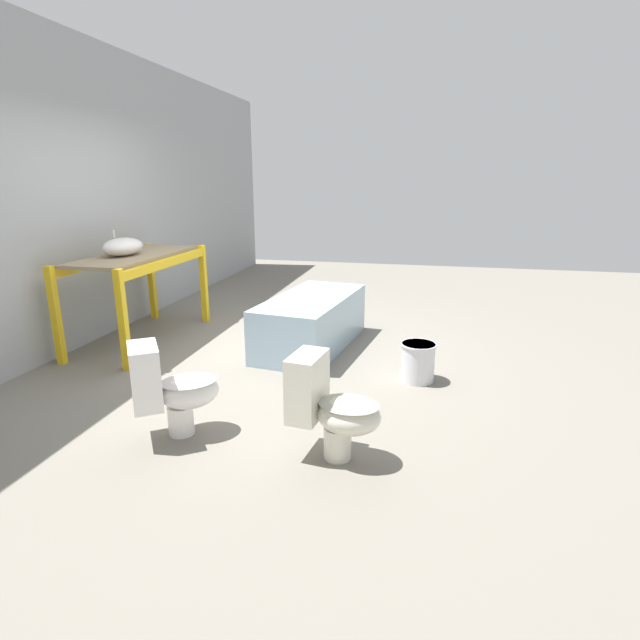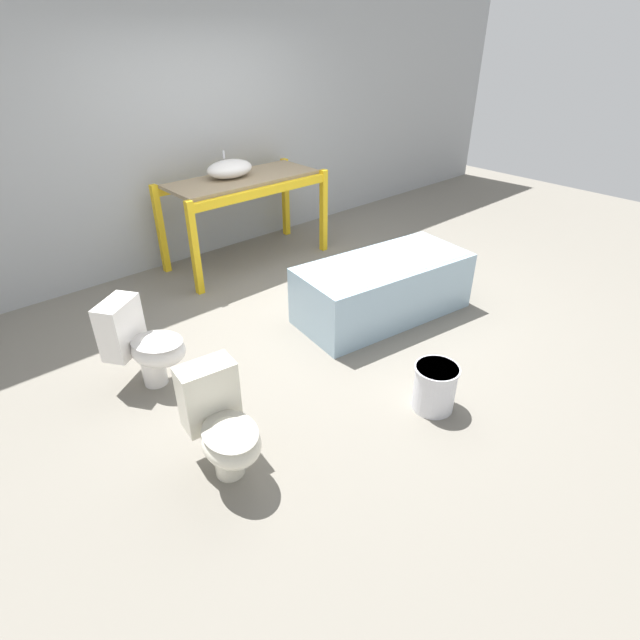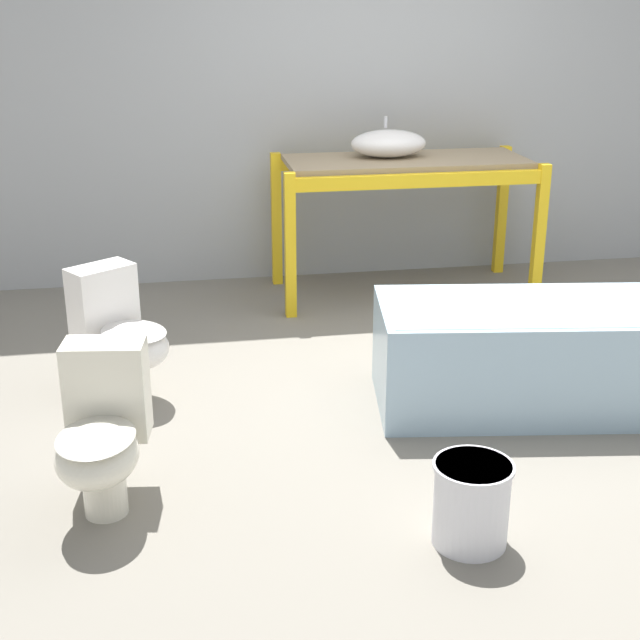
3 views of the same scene
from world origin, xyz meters
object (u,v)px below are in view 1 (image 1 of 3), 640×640
object	(u,v)px
bathtub_main	(311,318)
bucket_white	(418,361)
toilet_far	(331,406)
sink_basin	(123,247)
toilet_near	(172,388)

from	to	relation	value
bathtub_main	bucket_white	xyz separation A→B (m)	(-0.73, -1.15, -0.13)
bathtub_main	bucket_white	bearing A→B (deg)	-114.48
bucket_white	toilet_far	bearing A→B (deg)	160.46
bathtub_main	toilet_far	bearing A→B (deg)	-155.27
sink_basin	bathtub_main	bearing A→B (deg)	-80.83
toilet_far	bucket_white	xyz separation A→B (m)	(1.42, -0.50, -0.18)
bucket_white	toilet_near	bearing A→B (deg)	130.16
sink_basin	bucket_white	world-z (taller)	sink_basin
sink_basin	bucket_white	distance (m)	3.27
sink_basin	bathtub_main	world-z (taller)	sink_basin
sink_basin	bathtub_main	xyz separation A→B (m)	(0.32, -1.97, -0.75)
toilet_near	bathtub_main	bearing A→B (deg)	-47.53
toilet_near	toilet_far	world-z (taller)	same
toilet_near	bucket_white	world-z (taller)	toilet_near
toilet_near	bucket_white	xyz separation A→B (m)	(1.38, -1.64, -0.18)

